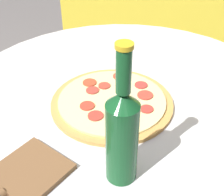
% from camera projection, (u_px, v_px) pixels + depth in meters
% --- Properties ---
extents(table, '(0.98, 0.98, 0.72)m').
position_uv_depth(table, '(125.00, 141.00, 0.95)').
color(table, silver).
rests_on(table, ground_plane).
extents(pizza, '(0.32, 0.32, 0.02)m').
position_uv_depth(pizza, '(112.00, 102.00, 0.82)').
color(pizza, '#C68E47').
rests_on(pizza, table).
extents(beer_bottle, '(0.06, 0.06, 0.29)m').
position_uv_depth(beer_bottle, '(122.00, 133.00, 0.57)').
color(beer_bottle, '#144C23').
rests_on(beer_bottle, table).
extents(pizza_paddle, '(0.17, 0.25, 0.02)m').
position_uv_depth(pizza_paddle, '(22.00, 177.00, 0.62)').
color(pizza_paddle, brown).
rests_on(pizza_paddle, table).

